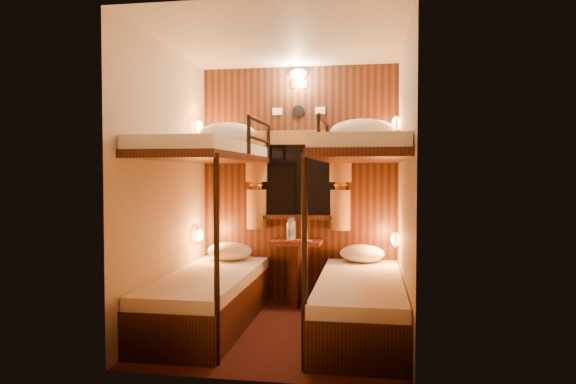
% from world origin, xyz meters
% --- Properties ---
extents(floor, '(2.10, 2.10, 0.00)m').
position_xyz_m(floor, '(0.00, 0.00, 0.00)').
color(floor, '#3B1010').
rests_on(floor, ground).
extents(ceiling, '(2.10, 2.10, 0.00)m').
position_xyz_m(ceiling, '(0.00, 0.00, 2.40)').
color(ceiling, silver).
rests_on(ceiling, wall_back).
extents(wall_back, '(2.40, 0.00, 2.40)m').
position_xyz_m(wall_back, '(0.00, 1.05, 1.20)').
color(wall_back, '#C6B293').
rests_on(wall_back, floor).
extents(wall_front, '(2.40, 0.00, 2.40)m').
position_xyz_m(wall_front, '(0.00, -1.05, 1.20)').
color(wall_front, '#C6B293').
rests_on(wall_front, floor).
extents(wall_left, '(0.00, 2.40, 2.40)m').
position_xyz_m(wall_left, '(-1.00, 0.00, 1.20)').
color(wall_left, '#C6B293').
rests_on(wall_left, floor).
extents(wall_right, '(0.00, 2.40, 2.40)m').
position_xyz_m(wall_right, '(1.00, 0.00, 1.20)').
color(wall_right, '#C6B293').
rests_on(wall_right, floor).
extents(back_panel, '(2.00, 0.03, 2.40)m').
position_xyz_m(back_panel, '(0.00, 1.04, 1.20)').
color(back_panel, black).
rests_on(back_panel, floor).
extents(bunk_left, '(0.72, 1.90, 1.82)m').
position_xyz_m(bunk_left, '(-0.65, 0.07, 0.56)').
color(bunk_left, black).
rests_on(bunk_left, floor).
extents(bunk_right, '(0.72, 1.90, 1.82)m').
position_xyz_m(bunk_right, '(0.65, 0.07, 0.56)').
color(bunk_right, black).
rests_on(bunk_right, floor).
extents(window, '(1.00, 0.12, 0.79)m').
position_xyz_m(window, '(0.00, 1.00, 1.18)').
color(window, black).
rests_on(window, back_panel).
extents(curtains, '(1.10, 0.22, 1.00)m').
position_xyz_m(curtains, '(0.00, 0.97, 1.26)').
color(curtains, brown).
rests_on(curtains, back_panel).
extents(back_fixtures, '(0.54, 0.09, 0.48)m').
position_xyz_m(back_fixtures, '(0.00, 1.00, 2.25)').
color(back_fixtures, black).
rests_on(back_fixtures, back_panel).
extents(reading_lamps, '(2.00, 0.20, 1.25)m').
position_xyz_m(reading_lamps, '(-0.00, 0.70, 1.24)').
color(reading_lamps, orange).
rests_on(reading_lamps, wall_left).
extents(table, '(0.50, 0.34, 0.66)m').
position_xyz_m(table, '(0.00, 0.85, 0.41)').
color(table, maroon).
rests_on(table, floor).
extents(bottle_left, '(0.06, 0.06, 0.21)m').
position_xyz_m(bottle_left, '(-0.06, 0.81, 0.74)').
color(bottle_left, '#99BFE5').
rests_on(bottle_left, table).
extents(bottle_right, '(0.07, 0.07, 0.23)m').
position_xyz_m(bottle_right, '(-0.04, 0.88, 0.75)').
color(bottle_right, '#99BFE5').
rests_on(bottle_right, table).
extents(sachet_a, '(0.10, 0.09, 0.01)m').
position_xyz_m(sachet_a, '(0.12, 0.82, 0.65)').
color(sachet_a, silver).
rests_on(sachet_a, table).
extents(sachet_b, '(0.09, 0.08, 0.01)m').
position_xyz_m(sachet_b, '(0.03, 0.88, 0.65)').
color(sachet_b, silver).
rests_on(sachet_b, table).
extents(pillow_lower_left, '(0.45, 0.32, 0.18)m').
position_xyz_m(pillow_lower_left, '(-0.65, 0.74, 0.54)').
color(pillow_lower_left, silver).
rests_on(pillow_lower_left, bunk_left).
extents(pillow_lower_right, '(0.43, 0.31, 0.17)m').
position_xyz_m(pillow_lower_right, '(0.65, 0.82, 0.54)').
color(pillow_lower_right, silver).
rests_on(pillow_lower_right, bunk_right).
extents(pillow_upper_left, '(0.57, 0.41, 0.22)m').
position_xyz_m(pillow_upper_left, '(-0.65, 0.68, 1.70)').
color(pillow_upper_left, silver).
rests_on(pillow_upper_left, bunk_left).
extents(pillow_upper_right, '(0.61, 0.44, 0.24)m').
position_xyz_m(pillow_upper_right, '(0.65, 0.72, 1.71)').
color(pillow_upper_right, silver).
rests_on(pillow_upper_right, bunk_right).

